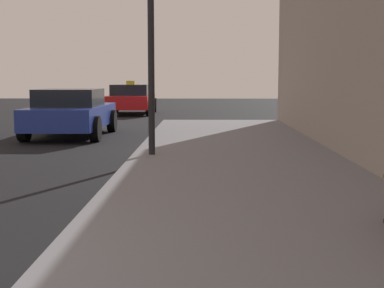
# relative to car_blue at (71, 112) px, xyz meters

# --- Properties ---
(car_blue) EXTENTS (1.98, 4.12, 1.27)m
(car_blue) POSITION_rel_car_blue_xyz_m (0.00, 0.00, 0.00)
(car_blue) COLOR #233899
(car_blue) RESTS_ON ground_plane
(car_red) EXTENTS (1.97, 4.02, 1.43)m
(car_red) POSITION_rel_car_blue_xyz_m (0.44, 9.60, 0.00)
(car_red) COLOR red
(car_red) RESTS_ON ground_plane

